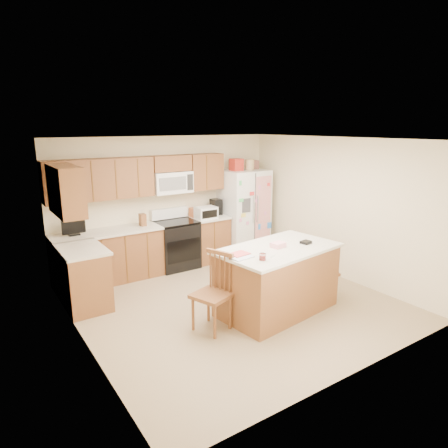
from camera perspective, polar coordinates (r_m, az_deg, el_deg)
ground at (r=6.36m, az=1.35°, el=-11.14°), size 4.50×4.50×0.00m
room_shell at (r=5.89m, az=1.43°, el=1.65°), size 4.60×4.60×2.52m
cabinetry at (r=7.13m, az=-13.49°, el=-0.90°), size 3.36×1.56×2.15m
stove at (r=7.75m, az=-6.87°, el=-2.80°), size 0.76×0.65×1.13m
refrigerator at (r=8.39m, az=2.84°, el=1.73°), size 0.90×0.79×2.04m
island at (r=5.97m, az=7.59°, el=-7.80°), size 1.92×1.27×1.07m
windsor_chair_left at (r=5.41m, az=-1.63°, el=-9.97°), size 0.57×0.58×1.07m
windsor_chair_back at (r=6.53m, az=4.15°, el=-6.39°), size 0.47×0.46×0.91m
windsor_chair_right at (r=6.59m, az=13.89°, el=-6.55°), size 0.50×0.51×0.92m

